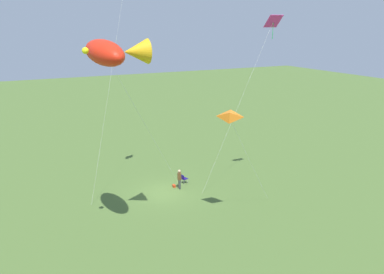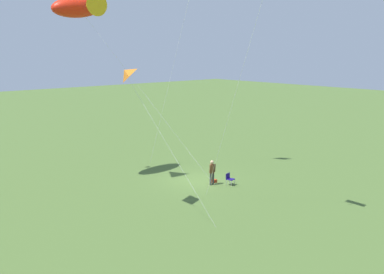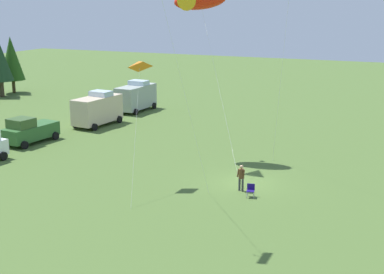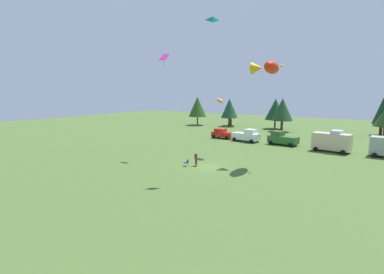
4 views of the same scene
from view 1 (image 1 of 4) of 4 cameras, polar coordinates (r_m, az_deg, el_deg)
ground_plane at (r=31.86m, az=-4.20°, el=-8.42°), size 160.00×160.00×0.00m
person_kite_flyer at (r=32.07m, az=-1.92°, el=-6.22°), size 0.38×0.55×1.74m
folding_chair at (r=33.33m, az=-1.29°, el=-6.30°), size 0.57×0.57×0.82m
backpack_on_grass at (r=32.75m, az=-2.75°, el=-7.46°), size 0.22×0.32×0.22m
kite_large_fish at (r=21.91m, az=-12.02°, el=12.50°), size 8.57×8.12×12.90m
kite_diamond_rainbow at (r=30.94m, az=12.05°, el=16.27°), size 6.35×1.29×14.25m
kite_delta_orange at (r=24.12m, az=5.75°, el=3.16°), size 5.99×2.85×8.31m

